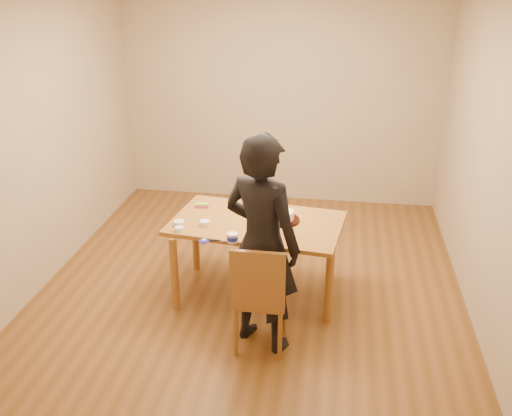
# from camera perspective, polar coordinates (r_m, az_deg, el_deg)

# --- Properties ---
(room_shell) EXTENTS (4.00, 4.50, 2.70)m
(room_shell) POSITION_cam_1_polar(r_m,az_deg,el_deg) (5.43, 0.21, 6.81)
(room_shell) COLOR brown
(room_shell) RESTS_ON ground
(dining_table) EXTENTS (1.61, 1.08, 0.04)m
(dining_table) POSITION_cam_1_polar(r_m,az_deg,el_deg) (5.14, 0.08, -1.52)
(dining_table) COLOR brown
(dining_table) RESTS_ON floor
(dining_chair) EXTENTS (0.41, 0.41, 0.04)m
(dining_chair) POSITION_cam_1_polar(r_m,az_deg,el_deg) (4.58, 0.50, -8.85)
(dining_chair) COLOR brown
(dining_chair) RESTS_ON floor
(cake_plate) EXTENTS (0.30, 0.30, 0.02)m
(cake_plate) POSITION_cam_1_polar(r_m,az_deg,el_deg) (5.14, 2.70, -1.19)
(cake_plate) COLOR #B3140B
(cake_plate) RESTS_ON dining_table
(cake) EXTENTS (0.20, 0.20, 0.06)m
(cake) POSITION_cam_1_polar(r_m,az_deg,el_deg) (5.12, 2.71, -0.75)
(cake) COLOR white
(cake) RESTS_ON cake_plate
(frosting_dome) EXTENTS (0.20, 0.20, 0.03)m
(frosting_dome) POSITION_cam_1_polar(r_m,az_deg,el_deg) (5.10, 2.72, -0.29)
(frosting_dome) COLOR white
(frosting_dome) RESTS_ON cake
(frosting_tub) EXTENTS (0.09, 0.09, 0.08)m
(frosting_tub) POSITION_cam_1_polar(r_m,az_deg,el_deg) (4.74, -2.37, -2.99)
(frosting_tub) COLOR white
(frosting_tub) RESTS_ON dining_table
(frosting_lid) EXTENTS (0.09, 0.09, 0.01)m
(frosting_lid) POSITION_cam_1_polar(r_m,az_deg,el_deg) (4.79, -5.22, -3.32)
(frosting_lid) COLOR #201798
(frosting_lid) RESTS_ON dining_table
(frosting_dollop) EXTENTS (0.04, 0.04, 0.02)m
(frosting_dollop) POSITION_cam_1_polar(r_m,az_deg,el_deg) (4.78, -5.23, -3.18)
(frosting_dollop) COLOR white
(frosting_dollop) RESTS_ON frosting_lid
(ramekin_green) EXTENTS (0.08, 0.08, 0.04)m
(ramekin_green) POSITION_cam_1_polar(r_m,az_deg,el_deg) (4.99, -7.71, -2.10)
(ramekin_green) COLOR white
(ramekin_green) RESTS_ON dining_table
(ramekin_yellow) EXTENTS (0.09, 0.09, 0.04)m
(ramekin_yellow) POSITION_cam_1_polar(r_m,az_deg,el_deg) (5.07, -5.15, -1.50)
(ramekin_yellow) COLOR white
(ramekin_yellow) RESTS_ON dining_table
(ramekin_multi) EXTENTS (0.09, 0.09, 0.04)m
(ramekin_multi) POSITION_cam_1_polar(r_m,az_deg,el_deg) (5.09, -7.71, -1.52)
(ramekin_multi) COLOR white
(ramekin_multi) RESTS_ON dining_table
(candy_box_pink) EXTENTS (0.13, 0.07, 0.02)m
(candy_box_pink) POSITION_cam_1_polar(r_m,az_deg,el_deg) (5.45, -5.38, 0.17)
(candy_box_pink) COLOR #ED37A8
(candy_box_pink) RESTS_ON dining_table
(candy_box_green) EXTENTS (0.12, 0.07, 0.02)m
(candy_box_green) POSITION_cam_1_polar(r_m,az_deg,el_deg) (5.45, -5.43, 0.36)
(candy_box_green) COLOR green
(candy_box_green) RESTS_ON candy_box_pink
(spatula) EXTENTS (0.15, 0.03, 0.01)m
(spatula) POSITION_cam_1_polar(r_m,az_deg,el_deg) (4.79, -4.49, -3.26)
(spatula) COLOR black
(spatula) RESTS_ON dining_table
(person) EXTENTS (0.77, 0.66, 1.79)m
(person) POSITION_cam_1_polar(r_m,az_deg,el_deg) (4.40, 0.60, -3.65)
(person) COLOR black
(person) RESTS_ON floor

